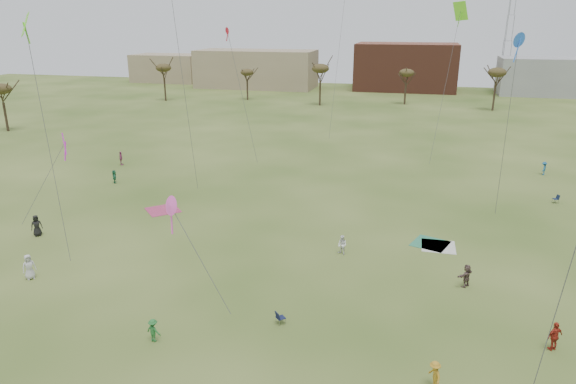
% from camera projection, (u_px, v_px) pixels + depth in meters
% --- Properties ---
extents(ground, '(260.00, 260.00, 0.00)m').
position_uv_depth(ground, '(237.00, 345.00, 30.01)').
color(ground, '#314C17').
rests_on(ground, ground).
extents(flyer_near_left, '(1.03, 1.10, 1.89)m').
position_uv_depth(flyer_near_left, '(29.00, 267.00, 37.45)').
color(flyer_near_left, silver).
rests_on(flyer_near_left, ground).
extents(flyer_near_center, '(1.02, 0.72, 1.44)m').
position_uv_depth(flyer_near_center, '(153.00, 330.00, 30.19)').
color(flyer_near_center, '#236B2D').
rests_on(flyer_near_center, ground).
extents(spectator_fore_a, '(1.11, 0.96, 1.78)m').
position_uv_depth(spectator_fore_a, '(555.00, 336.00, 29.34)').
color(spectator_fore_a, '#A22A1B').
rests_on(spectator_fore_a, ground).
extents(spectator_fore_c, '(1.37, 1.54, 1.69)m').
position_uv_depth(spectator_fore_c, '(466.00, 276.00, 36.36)').
color(spectator_fore_c, brown).
rests_on(spectator_fore_c, ground).
extents(flyer_mid_a, '(1.08, 1.07, 1.89)m').
position_uv_depth(flyer_mid_a, '(37.00, 226.00, 44.95)').
color(flyer_mid_a, black).
rests_on(flyer_mid_a, ground).
extents(flyer_mid_b, '(0.96, 1.16, 1.56)m').
position_uv_depth(flyer_mid_b, '(434.00, 375.00, 26.32)').
color(flyer_mid_b, '#B68422').
rests_on(flyer_mid_b, ground).
extents(spectator_mid_d, '(0.89, 1.12, 1.78)m').
position_uv_depth(spectator_mid_d, '(121.00, 158.00, 66.91)').
color(spectator_mid_d, '#A64578').
rests_on(spectator_mid_d, ground).
extents(spectator_mid_e, '(0.98, 0.93, 1.60)m').
position_uv_depth(spectator_mid_e, '(342.00, 245.00, 41.42)').
color(spectator_mid_e, white).
rests_on(spectator_mid_e, ground).
extents(flyer_far_a, '(1.12, 1.44, 1.52)m').
position_uv_depth(flyer_far_a, '(114.00, 176.00, 59.62)').
color(flyer_far_a, '#26734D').
rests_on(flyer_far_a, ground).
extents(flyer_far_c, '(0.94, 1.20, 1.64)m').
position_uv_depth(flyer_far_c, '(544.00, 168.00, 62.67)').
color(flyer_far_c, '#1D5986').
rests_on(flyer_far_c, ground).
extents(blanket_cream, '(2.75, 2.75, 0.03)m').
position_uv_depth(blanket_cream, '(438.00, 246.00, 43.08)').
color(blanket_cream, silver).
rests_on(blanket_cream, ground).
extents(blanket_plum, '(4.20, 4.20, 0.03)m').
position_uv_depth(blanket_plum, '(163.00, 210.00, 51.28)').
color(blanket_plum, '#B73864').
rests_on(blanket_plum, ground).
extents(blanket_olive, '(3.53, 3.53, 0.03)m').
position_uv_depth(blanket_olive, '(430.00, 244.00, 43.61)').
color(blanket_olive, '#318862').
rests_on(blanket_olive, ground).
extents(camp_chair_center, '(0.74, 0.74, 0.87)m').
position_uv_depth(camp_chair_center, '(280.00, 320.00, 32.08)').
color(camp_chair_center, '#141B39').
rests_on(camp_chair_center, ground).
extents(camp_chair_right, '(0.69, 0.66, 0.87)m').
position_uv_depth(camp_chair_right, '(555.00, 200.00, 53.22)').
color(camp_chair_right, '#15213A').
rests_on(camp_chair_right, ground).
extents(tree_line, '(117.44, 49.32, 8.91)m').
position_uv_depth(tree_line, '(358.00, 78.00, 101.18)').
color(tree_line, '#3A2B1E').
rests_on(tree_line, ground).
extents(building_tan, '(32.00, 14.00, 10.00)m').
position_uv_depth(building_tan, '(256.00, 69.00, 142.30)').
color(building_tan, '#937F60').
rests_on(building_tan, ground).
extents(building_brick, '(26.00, 16.00, 12.00)m').
position_uv_depth(building_brick, '(406.00, 67.00, 137.29)').
color(building_brick, brown).
rests_on(building_brick, ground).
extents(building_grey, '(24.00, 12.00, 9.00)m').
position_uv_depth(building_grey, '(550.00, 77.00, 127.79)').
color(building_grey, gray).
rests_on(building_grey, ground).
extents(building_tan_west, '(20.00, 12.00, 8.00)m').
position_uv_depth(building_tan_west, '(168.00, 68.00, 156.03)').
color(building_tan_west, '#937F60').
rests_on(building_tan_west, ground).
extents(radio_tower, '(1.51, 1.72, 41.00)m').
position_uv_depth(radio_tower, '(511.00, 14.00, 131.89)').
color(radio_tower, '#9EA3A8').
rests_on(radio_tower, ground).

